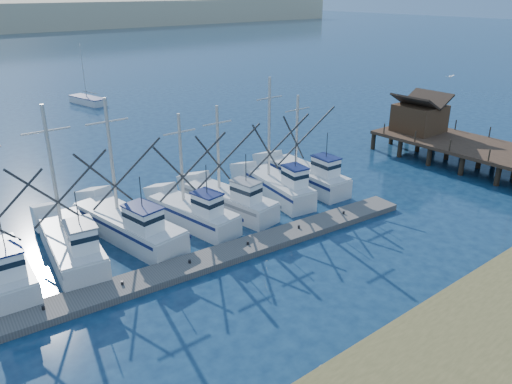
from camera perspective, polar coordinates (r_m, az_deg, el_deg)
ground at (r=29.72m, az=12.94°, el=-8.76°), size 500.00×500.00×0.00m
floating_dock at (r=29.65m, az=-5.84°, el=-7.87°), size 30.69×4.47×0.41m
timber_pier at (r=49.89m, az=21.41°, el=6.28°), size 7.00×20.00×8.00m
trawler_fleet at (r=32.90m, az=-11.63°, el=-3.53°), size 29.27×9.35×9.14m
sailboat_near at (r=74.40m, az=-18.68°, el=9.88°), size 3.27×6.50×8.10m
flying_gull at (r=43.49m, az=21.30°, el=12.19°), size 1.06×0.19×0.19m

